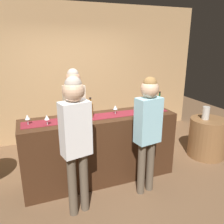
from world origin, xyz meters
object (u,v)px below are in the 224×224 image
object	(u,v)px
wine_glass_mid_counter	(47,118)
wine_glass_far_end	(115,108)
customer_browsing	(76,133)
round_side_table	(207,138)
wine_bottle_clear	(144,105)
wine_bottle_green	(159,103)
wine_bottle_amber	(91,110)
vase_on_side_table	(206,113)
wine_glass_near_customer	(27,117)
bartender	(75,107)
customer_sipping	(148,124)

from	to	relation	value
wine_glass_mid_counter	wine_glass_far_end	size ratio (longest dim) A/B	1.00
customer_browsing	round_side_table	xyz separation A→B (m)	(2.64, 0.62, -0.74)
wine_bottle_clear	wine_bottle_green	world-z (taller)	same
round_side_table	wine_bottle_clear	bearing A→B (deg)	-179.74
wine_bottle_amber	wine_glass_mid_counter	distance (m)	0.64
wine_bottle_clear	wine_glass_far_end	distance (m)	0.48
wine_glass_far_end	vase_on_side_table	bearing A→B (deg)	0.21
wine_glass_near_customer	round_side_table	xyz separation A→B (m)	(3.15, -0.02, -0.78)
wine_bottle_green	customer_browsing	bearing A→B (deg)	-157.75
wine_bottle_green	wine_bottle_clear	bearing A→B (deg)	-177.76
round_side_table	vase_on_side_table	distance (m)	0.50
wine_bottle_amber	round_side_table	distance (m)	2.41
wine_glass_mid_counter	wine_bottle_green	bearing A→B (deg)	2.74
wine_bottle_amber	wine_glass_mid_counter	xyz separation A→B (m)	(-0.63, -0.10, -0.01)
wine_bottle_green	vase_on_side_table	xyz separation A→B (m)	(1.05, 0.04, -0.30)
bartender	wine_bottle_amber	bearing A→B (deg)	95.50
wine_glass_near_customer	wine_glass_far_end	distance (m)	1.27
wine_bottle_clear	wine_glass_mid_counter	xyz separation A→B (m)	(-1.51, -0.07, -0.01)
wine_glass_mid_counter	bartender	world-z (taller)	bartender
wine_glass_far_end	round_side_table	distance (m)	2.04
wine_glass_near_customer	wine_glass_far_end	xyz separation A→B (m)	(1.27, 0.01, 0.00)
bartender	vase_on_side_table	distance (m)	2.40
customer_sipping	vase_on_side_table	distance (m)	1.69
wine_bottle_clear	round_side_table	xyz separation A→B (m)	(1.40, 0.01, -0.79)
wine_bottle_amber	wine_glass_near_customer	size ratio (longest dim) A/B	2.10
wine_bottle_clear	vase_on_side_table	bearing A→B (deg)	2.06
wine_bottle_amber	round_side_table	xyz separation A→B (m)	(2.28, -0.02, -0.79)
wine_bottle_green	wine_glass_far_end	distance (m)	0.76
wine_bottle_green	wine_glass_near_customer	size ratio (longest dim) A/B	2.10
round_side_table	customer_browsing	bearing A→B (deg)	-166.83
wine_glass_near_customer	customer_sipping	world-z (taller)	customer_sipping
customer_browsing	wine_glass_near_customer	bearing A→B (deg)	116.35
wine_glass_near_customer	vase_on_side_table	world-z (taller)	wine_glass_near_customer
wine_glass_mid_counter	wine_glass_far_end	bearing A→B (deg)	6.43
wine_bottle_amber	wine_bottle_green	xyz separation A→B (m)	(1.16, -0.02, 0.00)
wine_bottle_amber	wine_glass_far_end	xyz separation A→B (m)	(0.40, 0.01, -0.01)
wine_bottle_clear	customer_sipping	size ratio (longest dim) A/B	0.18
wine_bottle_clear	customer_browsing	xyz separation A→B (m)	(-1.25, -0.61, -0.06)
wine_glass_mid_counter	customer_browsing	distance (m)	0.60
wine_bottle_green	vase_on_side_table	size ratio (longest dim) A/B	1.26
bartender	customer_browsing	size ratio (longest dim) A/B	0.97
wine_bottle_green	wine_glass_far_end	bearing A→B (deg)	177.71
wine_bottle_clear	wine_glass_far_end	bearing A→B (deg)	175.12
wine_bottle_clear	wine_bottle_green	bearing A→B (deg)	2.24
wine_bottle_green	customer_sipping	world-z (taller)	customer_sipping
wine_bottle_amber	wine_glass_mid_counter	bearing A→B (deg)	-170.82
bartender	customer_browsing	xyz separation A→B (m)	(-0.25, -1.21, 0.04)
wine_bottle_clear	wine_glass_near_customer	distance (m)	1.75
wine_bottle_green	wine_glass_far_end	xyz separation A→B (m)	(-0.76, 0.03, -0.01)
wine_bottle_amber	vase_on_side_table	bearing A→B (deg)	0.53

